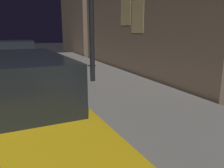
# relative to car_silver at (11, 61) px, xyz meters

# --- Properties ---
(car_silver) EXTENTS (2.22, 4.14, 1.43)m
(car_silver) POSITION_rel_car_silver_xyz_m (0.00, 0.00, 0.00)
(car_silver) COLOR #B7B7BF
(car_silver) RESTS_ON ground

